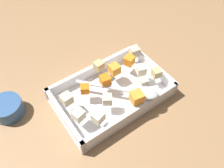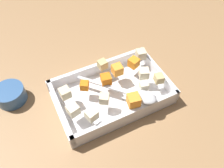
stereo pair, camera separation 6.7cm
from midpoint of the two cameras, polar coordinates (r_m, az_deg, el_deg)
name	(u,v)px [view 1 (the left image)]	position (r m, az deg, el deg)	size (l,w,h in m)	color
ground_plane	(109,95)	(0.73, -3.41, -2.83)	(4.00, 4.00, 0.00)	#936D47
baking_dish	(112,94)	(0.71, -2.71, -2.63)	(0.34, 0.22, 0.05)	silver
carrot_chunk_corner_se	(105,80)	(0.67, -4.54, 0.81)	(0.03, 0.03, 0.03)	orange
carrot_chunk_under_handle	(85,89)	(0.66, -9.68, -1.38)	(0.02, 0.02, 0.02)	orange
carrot_chunk_mid_left	(137,97)	(0.63, 3.20, -3.53)	(0.03, 0.03, 0.03)	orange
carrot_chunk_rim_edge	(129,60)	(0.73, 1.69, 5.77)	(0.03, 0.03, 0.03)	orange
carrot_chunk_near_right	(114,69)	(0.70, -2.11, 3.60)	(0.03, 0.03, 0.03)	orange
potato_chunk_near_spoon	(99,66)	(0.72, -6.04, 4.45)	(0.03, 0.03, 0.03)	tan
potato_chunk_front_center	(141,70)	(0.70, 4.63, 3.45)	(0.03, 0.03, 0.03)	beige
potato_chunk_corner_ne	(98,117)	(0.60, -6.73, -8.40)	(0.03, 0.03, 0.03)	beige
potato_chunk_corner_sw	(67,99)	(0.65, -14.19, -3.81)	(0.03, 0.03, 0.03)	beige
potato_chunk_far_left	(108,99)	(0.63, -4.16, -4.07)	(0.03, 0.03, 0.03)	beige
potato_chunk_center	(134,51)	(0.76, 3.11, 8.03)	(0.03, 0.03, 0.03)	beige
potato_chunk_back_center	(143,82)	(0.67, 5.06, 0.39)	(0.02, 0.02, 0.02)	beige
potato_chunk_far_right	(78,115)	(0.62, -11.53, -7.75)	(0.03, 0.03, 0.03)	beige
potato_chunk_heap_top	(156,73)	(0.70, 8.40, 2.59)	(0.03, 0.03, 0.03)	tan
serving_spoon	(141,92)	(0.65, 4.30, -2.25)	(0.18, 0.20, 0.02)	silver
small_prep_bowl	(7,108)	(0.75, -27.09, -5.57)	(0.09, 0.09, 0.05)	#33598C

